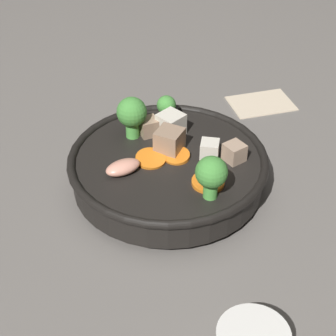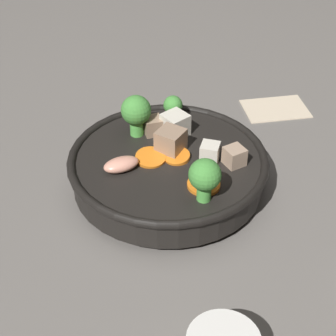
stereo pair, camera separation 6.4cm
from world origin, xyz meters
name	(u,v)px [view 2 (the right image)]	position (x,y,z in m)	size (l,w,h in m)	color
ground_plane	(168,187)	(0.00, 0.00, 0.00)	(3.00, 3.00, 0.00)	slate
stirfry_bowl	(168,166)	(0.00, 0.00, 0.04)	(0.28, 0.28, 0.11)	black
napkin	(275,108)	(-0.21, -0.20, 0.00)	(0.12, 0.09, 0.00)	beige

